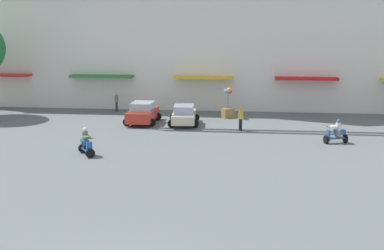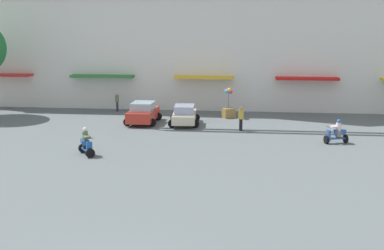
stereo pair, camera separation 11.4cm
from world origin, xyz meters
name	(u,v)px [view 1 (the left image)]	position (x,y,z in m)	size (l,w,h in m)	color
ground_plane	(172,164)	(0.00, 13.00, 0.00)	(128.00, 128.00, 0.00)	#576062
parked_car_0	(143,113)	(-3.84, 24.00, 0.79)	(2.40, 3.94, 1.58)	red
parked_car_1	(184,115)	(-0.71, 23.81, 0.72)	(2.42, 3.94, 1.43)	beige
scooter_rider_2	(336,133)	(9.42, 18.97, 0.63)	(1.52, 0.94, 1.51)	black
scooter_rider_4	(86,144)	(-5.09, 14.42, 0.65)	(1.28, 1.50, 1.58)	black
pedestrian_1	(241,117)	(3.45, 22.06, 0.97)	(0.47, 0.47, 1.71)	black
pedestrian_2	(116,101)	(-7.05, 28.71, 0.92)	(0.38, 0.38, 1.60)	#2C2443
balloon_vendor_cart	(228,106)	(2.38, 26.96, 0.91)	(1.08, 1.01, 2.40)	olive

